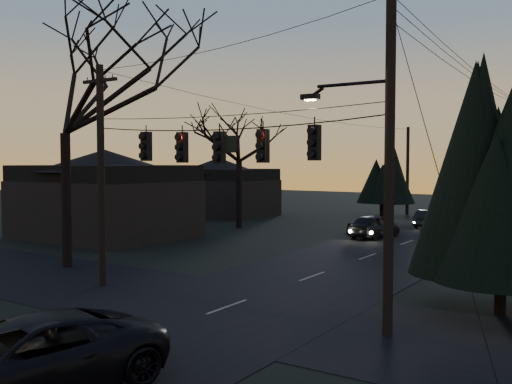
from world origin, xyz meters
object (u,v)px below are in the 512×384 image
Objects in this scene: sedan_oncoming_a at (374,226)px; sedan_oncoming_b at (429,219)px; bare_tree_left at (64,79)px; evergreen_right at (503,177)px; suv_near at (26,358)px; utility_pole_right at (387,335)px; utility_pole_left at (103,286)px; utility_pole_far_l at (407,215)px.

sedan_oncoming_a reaches higher than sedan_oncoming_b.
bare_tree_left reaches higher than evergreen_right.
sedan_oncoming_a is (-3.28, 27.13, -0.04)m from suv_near.
utility_pole_left is (-11.50, 0.00, 0.00)m from utility_pole_right.
utility_pole_far_l is 35.50m from bare_tree_left.
utility_pole_right is 1.33× the size of evergreen_right.
evergreen_right is (2.18, 4.11, 4.35)m from utility_pole_right.
suv_near is (-4.70, -8.03, 0.79)m from utility_pole_right.
utility_pole_right reaches higher than sedan_oncoming_b.
utility_pole_left is at bearing 144.79° from suv_near.
utility_pole_right is 20.71m from sedan_oncoming_a.
sedan_oncoming_b is at bearing 111.59° from evergreen_right.
utility_pole_far_l is at bearing 107.72° from utility_pole_right.
utility_pole_far_l is at bearing 82.67° from bare_tree_left.
evergreen_right reaches higher than sedan_oncoming_a.
utility_pole_left is 19.44m from sedan_oncoming_a.
bare_tree_left is at bearing 67.60° from sedan_oncoming_b.
utility_pole_right is at bearing -6.54° from bare_tree_left.
bare_tree_left is 3.18× the size of sedan_oncoming_b.
suv_near is 1.48× the size of sedan_oncoming_b.
sedan_oncoming_a is at bearing -78.23° from utility_pole_far_l.
utility_pole_far_l reaches higher than sedan_oncoming_b.
utility_pole_far_l reaches higher than suv_near.
utility_pole_right is 1.18× the size of utility_pole_left.
utility_pole_left is at bearing 87.07° from sedan_oncoming_a.
evergreen_right is at bearing 109.26° from sedan_oncoming_b.
utility_pole_left is 1.94× the size of sedan_oncoming_a.
sedan_oncoming_b is (-2.09, 34.80, -0.16)m from suv_near.
bare_tree_left is at bearing 173.46° from utility_pole_right.
sedan_oncoming_b is at bearing 104.23° from utility_pole_right.
sedan_oncoming_b is at bearing 69.93° from bare_tree_left.
utility_pole_left is at bearing 77.68° from sedan_oncoming_b.
bare_tree_left is at bearing -97.33° from utility_pole_far_l.
bare_tree_left is at bearing 153.19° from suv_near.
bare_tree_left is at bearing 157.49° from utility_pole_left.
utility_pole_left reaches higher than sedan_oncoming_b.
utility_pole_far_l is 17.28m from sedan_oncoming_a.
sedan_oncoming_a is at bearing 111.44° from suv_near.
sedan_oncoming_a is 7.76m from sedan_oncoming_b.
evergreen_right reaches higher than utility_pole_right.
bare_tree_left is 2.78× the size of sedan_oncoming_a.
sedan_oncoming_a is at bearing 78.82° from sedan_oncoming_b.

